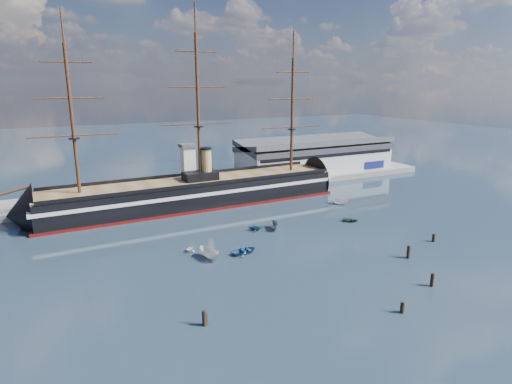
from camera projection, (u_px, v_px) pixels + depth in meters
name	position (u px, v px, depth m)	size (l,w,h in m)	color
ground	(218.00, 224.00, 112.65)	(600.00, 600.00, 0.00)	#243140
quay	(206.00, 190.00, 148.12)	(180.00, 18.00, 2.00)	slate
warehouse	(315.00, 156.00, 170.64)	(63.00, 21.00, 11.60)	#B7BABC
quay_tower	(188.00, 166.00, 140.03)	(5.00, 5.00, 15.00)	silver
warship	(189.00, 193.00, 128.35)	(113.01, 17.69, 53.94)	black
motorboat_a	(210.00, 259.00, 90.60)	(7.54, 2.77, 3.02)	silver
motorboat_b	(245.00, 253.00, 93.67)	(3.68, 1.47, 1.72)	#264C84
motorboat_c	(274.00, 229.00, 108.86)	(5.98, 2.19, 2.39)	slate
motorboat_d	(255.00, 231.00, 107.97)	(5.53, 2.40, 2.03)	navy
motorboat_e	(350.00, 222.00, 114.97)	(2.59, 1.04, 1.21)	#193B2D
motorboat_f	(340.00, 205.00, 131.07)	(5.78, 2.12, 2.31)	silver
motorboat_g	(190.00, 251.00, 94.79)	(4.55, 1.97, 1.67)	silver
piling_near_left	(204.00, 326.00, 65.83)	(0.64, 0.64, 3.28)	black
piling_near_mid	(402.00, 313.00, 69.47)	(0.64, 0.64, 2.65)	black
piling_near_right	(408.00, 258.00, 91.11)	(0.64, 0.64, 3.56)	black
piling_far_right	(433.00, 242.00, 100.53)	(0.64, 0.64, 2.68)	black
piling_extra	(431.00, 286.00, 78.56)	(0.64, 0.64, 3.30)	black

